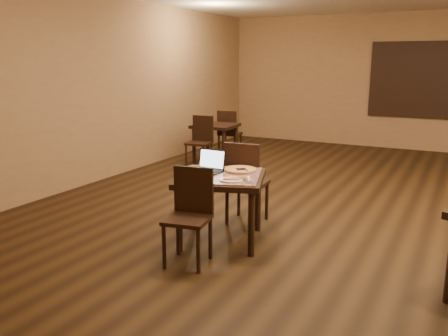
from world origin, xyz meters
The scene contains 18 objects.
ground centered at (0.00, 0.00, 0.00)m, with size 10.00×10.00×0.00m, color black.
wall_back centered at (0.00, 5.00, 1.50)m, with size 8.00×0.02×3.00m, color #95704C.
wall_front centered at (0.00, -5.00, 1.50)m, with size 8.00×0.02×3.00m, color #95704C.
wall_left centered at (-4.00, 0.00, 1.50)m, with size 0.02×10.00×3.00m, color #95704C.
mural centered at (0.50, 4.96, 1.55)m, with size 2.34×0.05×1.64m.
tiled_table centered at (-0.92, -1.84, 0.66)m, with size 1.16×1.16×0.76m.
chair_main_near centered at (-0.93, -2.46, 0.54)m, with size 0.48×0.48×0.95m.
chair_main_far centered at (-0.91, -1.23, 0.58)m, with size 0.47×0.47×1.03m.
laptop centered at (-1.12, -1.74, 0.82)m, with size 0.35×0.28×0.23m.
plate centered at (-0.70, -2.02, 0.77)m, with size 0.25×0.25×0.01m, color white.
pizza_slice centered at (-0.70, -2.02, 0.79)m, with size 0.20×0.20×0.02m, color beige, non-canonical shape.
pizza_pan centered at (-0.80, -1.60, 0.77)m, with size 0.36×0.36×0.01m, color silver.
pizza_whole centered at (-0.80, -1.60, 0.78)m, with size 0.37×0.37×0.03m.
spatula centered at (-0.78, -1.62, 0.79)m, with size 0.11×0.26×0.01m, color silver.
napkin_roll centered at (-0.52, -1.98, 0.78)m, with size 0.12×0.17×0.04m.
other_table_b centered at (-3.00, 1.86, 0.62)m, with size 0.85×0.85×0.74m.
other_table_b_chair_near centered at (-3.01, 1.30, 0.54)m, with size 0.45×0.45×0.96m.
other_table_b_chair_far centered at (-2.99, 2.42, 0.54)m, with size 0.45×0.45×0.96m.
Camera 1 is at (1.43, -6.28, 1.99)m, focal length 38.00 mm.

